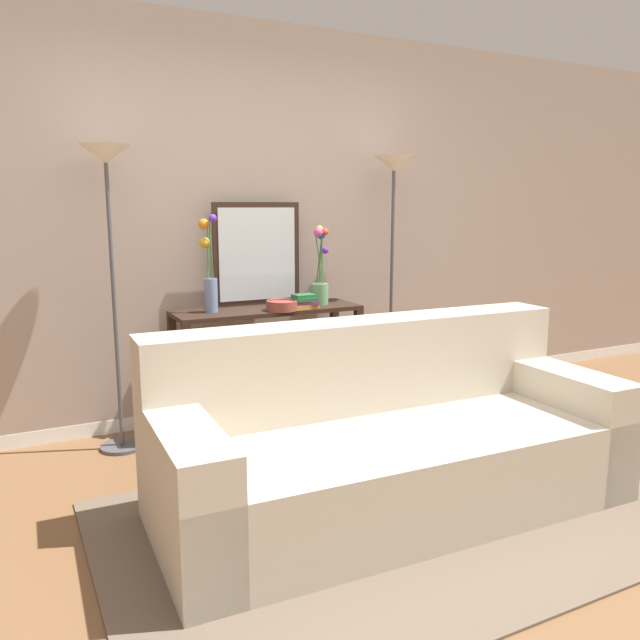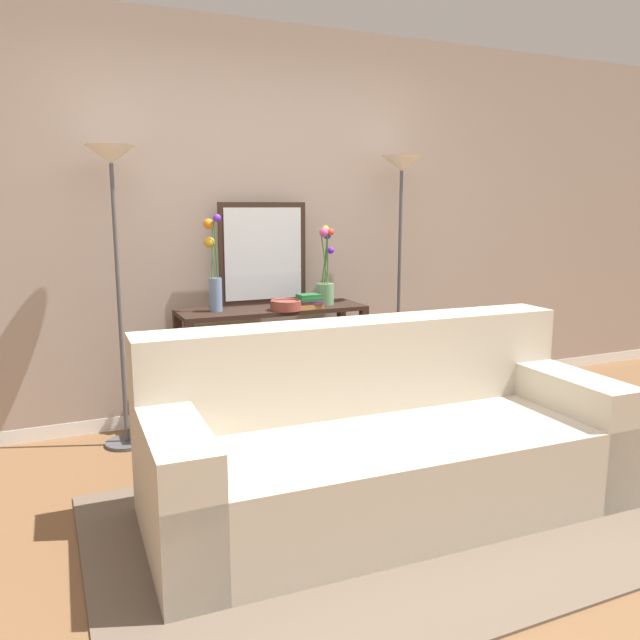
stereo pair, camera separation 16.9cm
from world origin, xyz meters
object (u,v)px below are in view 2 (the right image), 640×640
vase_short_flowers (325,278)px  floor_lamp_left (114,214)px  wall_mirror (263,254)px  floor_lamp_right (401,212)px  book_row_under_console (235,420)px  console_table (273,344)px  vase_tall_flowers (214,273)px  fruit_bowl (286,305)px  book_stack (308,302)px  couch (383,445)px

vase_short_flowers → floor_lamp_left: bearing=179.5°
floor_lamp_left → wall_mirror: 1.01m
floor_lamp_right → vase_short_flowers: floor_lamp_right is taller
vase_short_flowers → book_row_under_console: 1.12m
console_table → vase_short_flowers: 0.56m
vase_tall_flowers → fruit_bowl: vase_tall_flowers is taller
vase_short_flowers → book_stack: vase_short_flowers is taller
wall_mirror → vase_short_flowers: bearing=-25.8°
console_table → book_row_under_console: console_table is taller
wall_mirror → book_stack: (0.20, -0.29, -0.30)m
floor_lamp_left → book_stack: bearing=-5.7°
console_table → wall_mirror: wall_mirror is taller
book_stack → book_row_under_console: 0.92m
vase_short_flowers → book_row_under_console: (-0.65, 0.02, -0.91)m
couch → book_stack: size_ratio=11.26×
floor_lamp_left → console_table: bearing=0.3°
floor_lamp_left → vase_short_flowers: (1.34, -0.01, -0.44)m
floor_lamp_left → book_row_under_console: (0.69, 0.00, -1.35)m
floor_lamp_right → vase_short_flowers: (-0.58, -0.01, -0.44)m
couch → floor_lamp_right: size_ratio=1.28×
floor_lamp_right → fruit_bowl: size_ratio=8.89×
floor_lamp_left → book_stack: size_ratio=8.79×
console_table → fruit_bowl: (0.05, -0.13, 0.28)m
couch → book_stack: bearing=84.0°
vase_tall_flowers → book_stack: bearing=-12.9°
vase_tall_flowers → book_stack: vase_tall_flowers is taller
book_row_under_console → vase_tall_flowers: bearing=173.0°
couch → wall_mirror: wall_mirror is taller
console_table → vase_short_flowers: bearing=-2.4°
floor_lamp_left → wall_mirror: size_ratio=2.62×
floor_lamp_left → vase_tall_flowers: size_ratio=2.93×
couch → floor_lamp_left: size_ratio=1.28×
couch → wall_mirror: (-0.08, 1.51, 0.82)m
console_table → vase_tall_flowers: vase_tall_flowers is taller
couch → book_stack: 1.33m
console_table → book_row_under_console: bearing=-180.0°
vase_short_flowers → book_stack: 0.24m
vase_tall_flowers → fruit_bowl: (0.43, -0.14, -0.21)m
floor_lamp_left → couch: bearing=-52.2°
vase_tall_flowers → book_row_under_console: vase_tall_flowers is taller
fruit_bowl → console_table: bearing=109.9°
floor_lamp_right → vase_tall_flowers: bearing=179.2°
wall_mirror → book_row_under_console: wall_mirror is taller
couch → wall_mirror: 1.72m
wall_mirror → vase_tall_flowers: bearing=-158.0°
wall_mirror → couch: bearing=-87.1°
console_table → floor_lamp_left: (-0.96, -0.00, 0.85)m
book_stack → console_table: bearing=149.5°
floor_lamp_right → book_stack: 0.95m
book_stack → wall_mirror: bearing=125.5°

